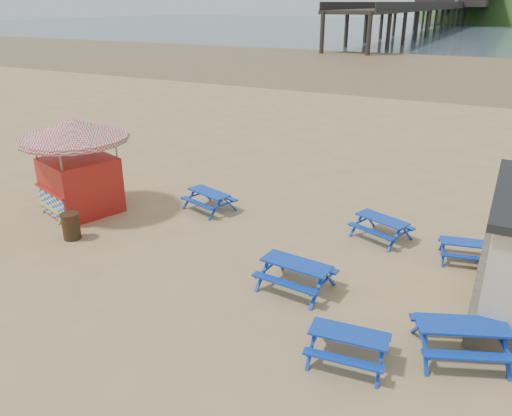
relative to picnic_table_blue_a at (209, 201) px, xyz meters
The scene contains 13 objects.
ground 3.95m from the picnic_table_blue_a, 42.63° to the right, with size 400.00×400.00×0.00m, color tan.
wet_sand 52.42m from the picnic_table_blue_a, 86.84° to the left, with size 400.00×400.00×0.00m, color olive.
sea 167.36m from the picnic_table_blue_a, 89.01° to the left, with size 400.00×400.00×0.00m, color #475966.
picnic_table_blue_a is the anchor object (origin of this frame).
picnic_table_blue_b 6.55m from the picnic_table_blue_a, ahead, with size 2.17×1.97×0.74m.
picnic_table_blue_c 9.26m from the picnic_table_blue_a, ahead, with size 1.79×1.56×0.65m.
picnic_table_blue_d 6.44m from the picnic_table_blue_a, 35.60° to the right, with size 2.07×1.73×0.81m.
picnic_table_blue_e 9.59m from the picnic_table_blue_a, 38.81° to the right, with size 1.87×1.57×0.73m.
picnic_table_blue_f 10.74m from the picnic_table_blue_a, 25.85° to the right, with size 2.46×2.25×0.84m.
picnic_table_yellow 5.42m from the picnic_table_blue_a, 148.24° to the right, with size 2.05×1.85×0.71m.
ice_cream_kiosk 5.18m from the picnic_table_blue_a, 151.17° to the right, with size 5.06×5.06×3.59m.
litter_bin 5.12m from the picnic_table_blue_a, 122.73° to the right, with size 0.63×0.63×0.92m.
pier 176.29m from the picnic_table_blue_a, 94.91° to the left, with size 24.00×220.00×39.29m.
Camera 1 is at (6.94, -12.34, 7.45)m, focal length 35.00 mm.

